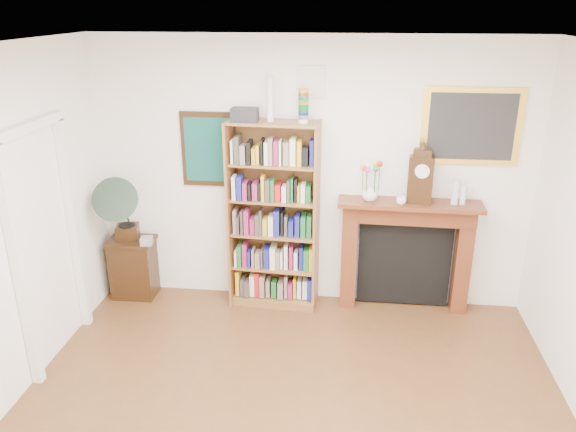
# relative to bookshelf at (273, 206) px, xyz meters

# --- Properties ---
(room) EXTENTS (4.51, 5.01, 2.81)m
(room) POSITION_rel_bookshelf_xyz_m (0.36, -2.32, 0.29)
(room) COLOR #58341A
(room) RESTS_ON ground
(door_casing) EXTENTS (0.08, 1.02, 2.17)m
(door_casing) POSITION_rel_bookshelf_xyz_m (-1.84, -1.12, 0.15)
(door_casing) COLOR white
(door_casing) RESTS_ON left_wall
(teal_poster) EXTENTS (0.58, 0.04, 0.78)m
(teal_poster) POSITION_rel_bookshelf_xyz_m (-0.69, 0.16, 0.54)
(teal_poster) COLOR black
(teal_poster) RESTS_ON back_wall
(small_picture) EXTENTS (0.26, 0.04, 0.30)m
(small_picture) POSITION_rel_bookshelf_xyz_m (0.36, 0.16, 1.24)
(small_picture) COLOR white
(small_picture) RESTS_ON back_wall
(gilt_painting) EXTENTS (0.95, 0.04, 0.75)m
(gilt_painting) POSITION_rel_bookshelf_xyz_m (1.91, 0.16, 0.84)
(gilt_painting) COLOR gold
(gilt_painting) RESTS_ON back_wall
(bookshelf) EXTENTS (0.94, 0.39, 2.29)m
(bookshelf) POSITION_rel_bookshelf_xyz_m (0.00, 0.00, 0.00)
(bookshelf) COLOR brown
(bookshelf) RESTS_ON floor
(side_cabinet) EXTENTS (0.50, 0.37, 0.67)m
(side_cabinet) POSITION_rel_bookshelf_xyz_m (-1.56, -0.01, -0.78)
(side_cabinet) COLOR black
(side_cabinet) RESTS_ON floor
(fireplace) EXTENTS (1.44, 0.38, 1.21)m
(fireplace) POSITION_rel_bookshelf_xyz_m (1.38, 0.08, -0.40)
(fireplace) COLOR #512112
(fireplace) RESTS_ON floor
(gramophone) EXTENTS (0.58, 0.66, 0.75)m
(gramophone) POSITION_rel_bookshelf_xyz_m (-1.61, -0.09, -0.02)
(gramophone) COLOR black
(gramophone) RESTS_ON side_cabinet
(cd_stack) EXTENTS (0.14, 0.14, 0.08)m
(cd_stack) POSITION_rel_bookshelf_xyz_m (-1.34, -0.12, -0.40)
(cd_stack) COLOR #B6B5C2
(cd_stack) RESTS_ON side_cabinet
(mantel_clock) EXTENTS (0.26, 0.17, 0.55)m
(mantel_clock) POSITION_rel_bookshelf_xyz_m (1.46, 0.01, 0.36)
(mantel_clock) COLOR black
(mantel_clock) RESTS_ON fireplace
(flower_vase) EXTENTS (0.17, 0.17, 0.17)m
(flower_vase) POSITION_rel_bookshelf_xyz_m (0.97, 0.02, 0.18)
(flower_vase) COLOR silver
(flower_vase) RESTS_ON fireplace
(teacup) EXTENTS (0.11, 0.11, 0.08)m
(teacup) POSITION_rel_bookshelf_xyz_m (1.28, -0.06, 0.13)
(teacup) COLOR white
(teacup) RESTS_ON fireplace
(bottle_left) EXTENTS (0.07, 0.07, 0.24)m
(bottle_left) POSITION_rel_bookshelf_xyz_m (1.80, 0.01, 0.21)
(bottle_left) COLOR silver
(bottle_left) RESTS_ON fireplace
(bottle_right) EXTENTS (0.06, 0.06, 0.20)m
(bottle_right) POSITION_rel_bookshelf_xyz_m (1.88, 0.02, 0.19)
(bottle_right) COLOR silver
(bottle_right) RESTS_ON fireplace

